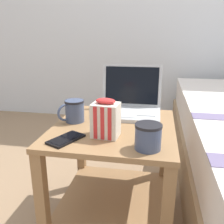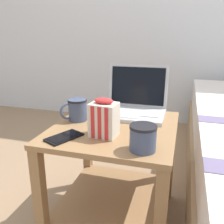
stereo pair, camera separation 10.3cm
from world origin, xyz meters
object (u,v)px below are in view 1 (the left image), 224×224
Objects in this scene: mug_front_left at (74,110)px; snack_bag at (106,119)px; cell_phone at (66,139)px; mug_front_right at (148,135)px; laptop at (130,104)px.

mug_front_left is 0.73× the size of snack_bag.
snack_bag is at bearing 25.22° from cell_phone.
mug_front_right is at bearing -2.61° from cell_phone.
cell_phone is at bearing -80.23° from mug_front_left.
cell_phone is (-0.20, -0.39, -0.04)m from laptop.
mug_front_right is 0.19m from snack_bag.
laptop is at bearing 105.73° from mug_front_right.
snack_bag reaches higher than mug_front_left.
mug_front_left is 0.84× the size of mug_front_right.
mug_front_left is 0.70× the size of cell_phone.
laptop reaches higher than mug_front_left.
mug_front_right is at bearing -25.63° from snack_bag.
snack_bag is at bearing -38.17° from mug_front_left.
cell_phone is at bearing -117.74° from laptop.
laptop is at bearing 36.40° from mug_front_left.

